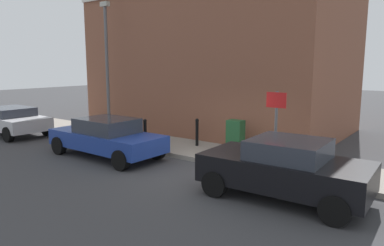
{
  "coord_description": "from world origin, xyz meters",
  "views": [
    {
      "loc": [
        -8.41,
        -5.85,
        3.21
      ],
      "look_at": [
        1.4,
        1.48,
        1.2
      ],
      "focal_mm": 33.75,
      "sensor_mm": 36.0,
      "label": 1
    }
  ],
  "objects_px": {
    "bollard_near_cabinet": "(197,131)",
    "street_sign": "(276,119)",
    "car_black": "(285,168)",
    "bollard_far_kerb": "(145,132)",
    "car_blue": "(107,137)",
    "lamppost": "(107,62)",
    "car_silver": "(10,120)",
    "utility_cabinet": "(235,138)"
  },
  "relations": [
    {
      "from": "car_black",
      "to": "bollard_far_kerb",
      "type": "relative_size",
      "value": 3.81
    },
    {
      "from": "bollard_far_kerb",
      "to": "utility_cabinet",
      "type": "bearing_deg",
      "value": -70.32
    },
    {
      "from": "car_black",
      "to": "bollard_near_cabinet",
      "type": "xyz_separation_m",
      "value": [
        2.82,
        4.63,
        -0.05
      ]
    },
    {
      "from": "bollard_far_kerb",
      "to": "car_blue",
      "type": "bearing_deg",
      "value": 165.97
    },
    {
      "from": "bollard_near_cabinet",
      "to": "bollard_far_kerb",
      "type": "xyz_separation_m",
      "value": [
        -1.25,
        1.49,
        0.0
      ]
    },
    {
      "from": "street_sign",
      "to": "lamppost",
      "type": "height_order",
      "value": "lamppost"
    },
    {
      "from": "bollard_near_cabinet",
      "to": "street_sign",
      "type": "distance_m",
      "value": 3.99
    },
    {
      "from": "utility_cabinet",
      "to": "street_sign",
      "type": "relative_size",
      "value": 0.5
    },
    {
      "from": "car_silver",
      "to": "bollard_far_kerb",
      "type": "xyz_separation_m",
      "value": [
        1.48,
        -7.09,
        0.02
      ]
    },
    {
      "from": "bollard_near_cabinet",
      "to": "bollard_far_kerb",
      "type": "distance_m",
      "value": 1.94
    },
    {
      "from": "utility_cabinet",
      "to": "bollard_near_cabinet",
      "type": "relative_size",
      "value": 1.11
    },
    {
      "from": "utility_cabinet",
      "to": "bollard_near_cabinet",
      "type": "xyz_separation_m",
      "value": [
        0.1,
        1.72,
        0.02
      ]
    },
    {
      "from": "car_black",
      "to": "bollard_far_kerb",
      "type": "xyz_separation_m",
      "value": [
        1.57,
        6.13,
        -0.05
      ]
    },
    {
      "from": "bollard_near_cabinet",
      "to": "street_sign",
      "type": "height_order",
      "value": "street_sign"
    },
    {
      "from": "car_blue",
      "to": "bollard_near_cabinet",
      "type": "relative_size",
      "value": 4.23
    },
    {
      "from": "car_black",
      "to": "street_sign",
      "type": "xyz_separation_m",
      "value": [
        1.59,
        0.96,
        0.91
      ]
    },
    {
      "from": "car_black",
      "to": "lamppost",
      "type": "bearing_deg",
      "value": -17.75
    },
    {
      "from": "car_black",
      "to": "street_sign",
      "type": "bearing_deg",
      "value": -60.45
    },
    {
      "from": "car_silver",
      "to": "bollard_far_kerb",
      "type": "height_order",
      "value": "car_silver"
    },
    {
      "from": "car_silver",
      "to": "bollard_near_cabinet",
      "type": "bearing_deg",
      "value": -160.91
    },
    {
      "from": "bollard_near_cabinet",
      "to": "bollard_far_kerb",
      "type": "relative_size",
      "value": 1.0
    },
    {
      "from": "bollard_far_kerb",
      "to": "lamppost",
      "type": "distance_m",
      "value": 4.46
    },
    {
      "from": "bollard_far_kerb",
      "to": "lamppost",
      "type": "xyz_separation_m",
      "value": [
        1.19,
        3.42,
        2.6
      ]
    },
    {
      "from": "car_blue",
      "to": "car_silver",
      "type": "height_order",
      "value": "car_blue"
    },
    {
      "from": "bollard_near_cabinet",
      "to": "utility_cabinet",
      "type": "bearing_deg",
      "value": -93.33
    },
    {
      "from": "utility_cabinet",
      "to": "bollard_near_cabinet",
      "type": "height_order",
      "value": "utility_cabinet"
    },
    {
      "from": "lamppost",
      "to": "car_black",
      "type": "bearing_deg",
      "value": -106.12
    },
    {
      "from": "utility_cabinet",
      "to": "car_silver",
      "type": "bearing_deg",
      "value": 104.3
    },
    {
      "from": "car_silver",
      "to": "street_sign",
      "type": "height_order",
      "value": "street_sign"
    },
    {
      "from": "utility_cabinet",
      "to": "lamppost",
      "type": "distance_m",
      "value": 7.13
    },
    {
      "from": "car_silver",
      "to": "utility_cabinet",
      "type": "bearing_deg",
      "value": -164.22
    },
    {
      "from": "car_blue",
      "to": "car_silver",
      "type": "bearing_deg",
      "value": 0.32
    },
    {
      "from": "bollard_far_kerb",
      "to": "lamppost",
      "type": "bearing_deg",
      "value": 70.83
    },
    {
      "from": "lamppost",
      "to": "car_blue",
      "type": "bearing_deg",
      "value": -131.7
    },
    {
      "from": "utility_cabinet",
      "to": "bollard_far_kerb",
      "type": "bearing_deg",
      "value": 109.68
    },
    {
      "from": "bollard_far_kerb",
      "to": "car_silver",
      "type": "bearing_deg",
      "value": 101.77
    },
    {
      "from": "car_blue",
      "to": "lamppost",
      "type": "height_order",
      "value": "lamppost"
    },
    {
      "from": "street_sign",
      "to": "bollard_near_cabinet",
      "type": "bearing_deg",
      "value": 71.53
    },
    {
      "from": "street_sign",
      "to": "car_blue",
      "type": "bearing_deg",
      "value": 105.54
    },
    {
      "from": "car_black",
      "to": "car_blue",
      "type": "relative_size",
      "value": 0.9
    },
    {
      "from": "car_black",
      "to": "bollard_far_kerb",
      "type": "distance_m",
      "value": 6.32
    },
    {
      "from": "car_silver",
      "to": "bollard_far_kerb",
      "type": "relative_size",
      "value": 4.12
    }
  ]
}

